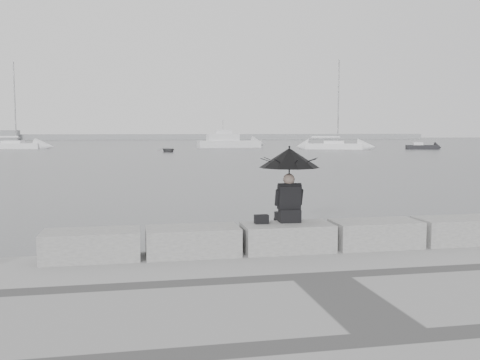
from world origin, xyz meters
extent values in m
plane|color=#4E5154|center=(0.00, 0.00, 0.00)|extent=(360.00, 360.00, 0.00)
cube|color=slate|center=(-3.40, -0.45, 0.75)|extent=(1.60, 0.80, 0.50)
cube|color=slate|center=(-1.70, -0.45, 0.75)|extent=(1.60, 0.80, 0.50)
cube|color=slate|center=(0.00, -0.45, 0.75)|extent=(1.60, 0.80, 0.50)
cube|color=slate|center=(1.70, -0.45, 0.75)|extent=(1.60, 0.80, 0.50)
cube|color=slate|center=(3.40, -0.45, 0.75)|extent=(1.60, 0.80, 0.50)
sphere|color=#726056|center=(0.09, -0.23, 1.78)|extent=(0.21, 0.21, 0.21)
cylinder|color=black|center=(0.09, -0.24, 1.85)|extent=(0.02, 0.02, 1.00)
cone|color=black|center=(0.09, -0.24, 2.17)|extent=(1.10, 1.10, 0.36)
sphere|color=black|center=(0.09, -0.24, 2.37)|extent=(0.04, 0.04, 0.04)
cube|color=black|center=(-0.45, -0.34, 1.08)|extent=(0.25, 0.14, 0.16)
cube|color=gray|center=(0.00, 155.00, 0.80)|extent=(180.00, 6.00, 1.60)
cube|color=white|center=(-20.44, 74.93, 0.35)|extent=(8.86, 4.41, 0.90)
cube|color=white|center=(-20.44, 74.93, 0.95)|extent=(3.28, 2.28, 0.50)
cylinder|color=gray|center=(-20.44, 74.93, 6.80)|extent=(0.16, 0.16, 12.00)
cylinder|color=gray|center=(-20.44, 74.93, 1.60)|extent=(4.68, 1.27, 0.10)
cube|color=white|center=(25.69, 63.84, 0.35)|extent=(8.38, 5.59, 0.90)
cube|color=white|center=(25.69, 63.84, 0.95)|extent=(3.25, 2.65, 0.50)
cylinder|color=gray|center=(25.69, 63.84, 6.80)|extent=(0.16, 0.16, 12.00)
cylinder|color=gray|center=(25.69, 63.84, 1.60)|extent=(4.19, 2.01, 0.10)
cube|color=white|center=(11.88, 73.35, 0.50)|extent=(9.95, 3.44, 1.20)
cube|color=white|center=(11.88, 73.35, 1.60)|extent=(5.03, 2.52, 1.20)
cube|color=white|center=(11.88, 73.35, 2.50)|extent=(2.55, 1.76, 0.60)
cylinder|color=gray|center=(11.88, 73.35, 3.60)|extent=(0.08, 0.08, 1.60)
cube|color=black|center=(37.95, 60.88, 0.25)|extent=(4.70, 2.83, 0.70)
cube|color=white|center=(37.95, 60.88, 0.75)|extent=(1.62, 1.54, 0.50)
imported|color=slate|center=(1.45, 58.10, 0.28)|extent=(3.45, 1.76, 0.56)
camera|label=1|loc=(-2.65, -9.55, 2.66)|focal=40.00mm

